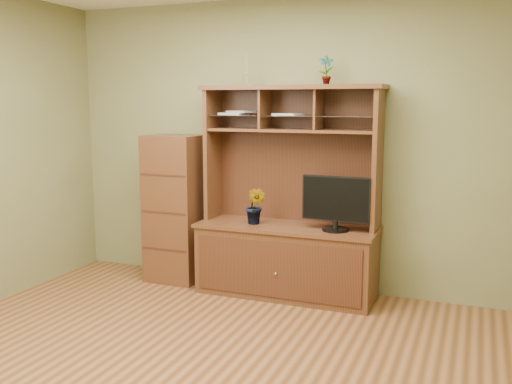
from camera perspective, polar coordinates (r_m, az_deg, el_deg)
The scene contains 8 objects.
room at distance 3.54m, azimuth -7.02°, elevation 2.41°, with size 4.54×4.04×2.74m.
media_hutch at distance 5.22m, azimuth 3.17°, elevation -4.65°, with size 1.66×0.61×1.90m.
monitor at distance 4.94m, azimuth 7.99°, elevation -1.02°, with size 0.60×0.23×0.47m.
orchid_plant at distance 5.18m, azimuth -0.05°, elevation -1.41°, with size 0.18×0.15×0.34m, color #2B561D.
top_plant at distance 5.07m, azimuth 7.01°, elevation 12.03°, with size 0.13×0.09×0.25m, color #2A6724.
reed_diffuser at distance 5.30m, azimuth -0.95°, elevation 11.74°, with size 0.05×0.05×0.27m.
magazines at distance 5.27m, azimuth -0.25°, elevation 7.87°, with size 0.81×0.25×0.04m.
side_cabinet at distance 5.67m, azimuth -8.03°, elevation -1.62°, with size 0.51×0.47×1.44m.
Camera 1 is at (1.69, -3.09, 1.75)m, focal length 40.00 mm.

